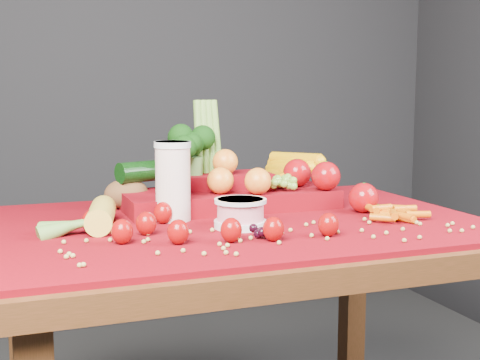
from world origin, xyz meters
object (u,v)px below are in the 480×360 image
object	(u,v)px
yogurt_bowl	(240,212)
produce_mound	(237,184)
table	(243,265)
milk_glass	(173,178)

from	to	relation	value
yogurt_bowl	produce_mound	distance (m)	0.25
table	produce_mound	world-z (taller)	produce_mound
table	yogurt_bowl	distance (m)	0.16
table	yogurt_bowl	size ratio (longest dim) A/B	9.66
milk_glass	produce_mound	distance (m)	0.23
table	produce_mound	xyz separation A→B (m)	(0.04, 0.16, 0.16)
milk_glass	yogurt_bowl	size ratio (longest dim) A/B	1.57
yogurt_bowl	produce_mound	bearing A→B (deg)	71.60
table	milk_glass	distance (m)	0.26
table	produce_mound	distance (m)	0.23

